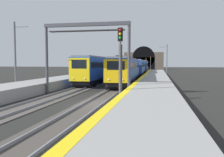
{
  "coord_description": "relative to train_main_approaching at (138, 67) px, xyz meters",
  "views": [
    {
      "loc": [
        -17.44,
        -4.77,
        3.22
      ],
      "look_at": [
        11.66,
        1.0,
        1.21
      ],
      "focal_mm": 37.4,
      "sensor_mm": 36.0,
      "label": 1
    }
  ],
  "objects": [
    {
      "name": "track_adjacent_line",
      "position": [
        -38.4,
        4.66,
        -2.23
      ],
      "size": [
        160.0,
        2.94,
        0.21
      ],
      "color": "#4C4742",
      "rests_on": "ground_plane"
    },
    {
      "name": "train_adjacent_platform",
      "position": [
        -9.05,
        4.66,
        0.11
      ],
      "size": [
        39.78,
        2.83,
        5.05
      ],
      "rotation": [
        0.0,
        0.0,
        3.15
      ],
      "color": "#264C99",
      "rests_on": "ground_plane"
    },
    {
      "name": "railway_signal_mid",
      "position": [
        2.07,
        -1.82,
        0.29
      ],
      "size": [
        0.39,
        0.38,
        4.29
      ],
      "rotation": [
        0.0,
        0.0,
        3.14
      ],
      "color": "#4C4C54",
      "rests_on": "ground_plane"
    },
    {
      "name": "platform_right_edge_strip",
      "position": [
        -38.4,
        -2.43,
        -1.18
      ],
      "size": [
        112.0,
        0.5,
        0.01
      ],
      "primitive_type": "cube",
      "color": "yellow",
      "rests_on": "platform_right"
    },
    {
      "name": "ground_plane",
      "position": [
        -38.4,
        0.0,
        -2.27
      ],
      "size": [
        320.0,
        320.0,
        0.0
      ],
      "primitive_type": "plane",
      "color": "black"
    },
    {
      "name": "overhead_signal_gantry",
      "position": [
        -33.28,
        2.33,
        3.18
      ],
      "size": [
        0.7,
        8.89,
        7.2
      ],
      "color": "#3F3F47",
      "rests_on": "ground_plane"
    },
    {
      "name": "track_main_line",
      "position": [
        -38.4,
        0.0,
        -2.23
      ],
      "size": [
        160.0,
        2.78,
        0.21
      ],
      "color": "#423D38",
      "rests_on": "ground_plane"
    },
    {
      "name": "train_main_approaching",
      "position": [
        0.0,
        0.0,
        0.0
      ],
      "size": [
        61.48,
        3.3,
        3.94
      ],
      "rotation": [
        0.0,
        0.0,
        3.17
      ],
      "color": "#264C99",
      "rests_on": "ground_plane"
    },
    {
      "name": "railway_signal_far",
      "position": [
        36.3,
        -1.82,
        1.08
      ],
      "size": [
        0.39,
        0.38,
        5.57
      ],
      "rotation": [
        0.0,
        0.0,
        3.14
      ],
      "color": "#38383D",
      "rests_on": "ground_plane"
    },
    {
      "name": "platform_right",
      "position": [
        -38.4,
        -4.23,
        -1.73
      ],
      "size": [
        112.0,
        4.12,
        1.08
      ],
      "primitive_type": "cube",
      "color": "gray",
      "rests_on": "ground_plane"
    },
    {
      "name": "tunnel_portal",
      "position": [
        60.62,
        2.33,
        1.93
      ],
      "size": [
        3.08,
        19.24,
        11.24
      ],
      "color": "#51473D",
      "rests_on": "ground_plane"
    },
    {
      "name": "catenary_mast_near",
      "position": [
        -0.86,
        -6.67,
        1.54
      ],
      "size": [
        0.22,
        1.87,
        7.43
      ],
      "color": "#595B60",
      "rests_on": "ground_plane"
    },
    {
      "name": "railway_signal_near",
      "position": [
        -37.63,
        -1.82,
        1.29
      ],
      "size": [
        0.39,
        0.38,
        5.95
      ],
      "rotation": [
        0.0,
        0.0,
        3.14
      ],
      "color": "#4C4C54",
      "rests_on": "ground_plane"
    },
    {
      "name": "catenary_mast_far",
      "position": [
        -31.69,
        11.33,
        1.76
      ],
      "size": [
        0.22,
        1.81,
        7.88
      ],
      "color": "#595B60",
      "rests_on": "ground_plane"
    }
  ]
}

